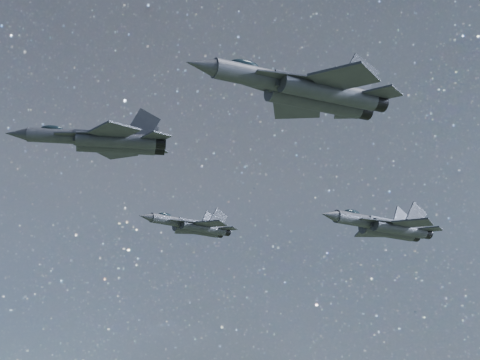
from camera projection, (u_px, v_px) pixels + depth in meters
jet_lead at (103, 140)px, 78.35m from camera, size 17.50×11.67×4.44m
jet_left at (193, 226)px, 102.69m from camera, size 15.34×10.59×3.85m
jet_right at (306, 90)px, 65.53m from camera, size 20.14×14.30×5.12m
jet_slot at (385, 226)px, 95.65m from camera, size 18.88×13.24×4.76m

